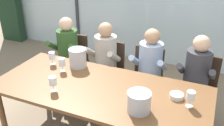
% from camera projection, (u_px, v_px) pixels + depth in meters
% --- Properties ---
extents(ground, '(14.00, 14.00, 0.00)m').
position_uv_depth(ground, '(128.00, 97.00, 4.01)').
color(ground, '#847056').
extents(dining_table, '(2.45, 1.06, 0.75)m').
position_uv_depth(dining_table, '(100.00, 92.00, 2.88)').
color(dining_table, brown).
rests_on(dining_table, ground).
extents(chair_near_curtain, '(0.48, 0.48, 0.89)m').
position_uv_depth(chair_near_curtain, '(73.00, 58.00, 4.08)').
color(chair_near_curtain, '#332319').
rests_on(chair_near_curtain, ground).
extents(chair_left_of_center, '(0.47, 0.47, 0.89)m').
position_uv_depth(chair_left_of_center, '(108.00, 66.00, 3.82)').
color(chair_left_of_center, '#332319').
rests_on(chair_left_of_center, ground).
extents(chair_center, '(0.44, 0.44, 0.89)m').
position_uv_depth(chair_center, '(146.00, 74.00, 3.60)').
color(chair_center, '#332319').
rests_on(chair_center, ground).
extents(chair_right_of_center, '(0.49, 0.49, 0.89)m').
position_uv_depth(chair_right_of_center, '(200.00, 83.00, 3.37)').
color(chair_right_of_center, '#332319').
rests_on(chair_right_of_center, ground).
extents(person_olive_shirt, '(0.49, 0.63, 1.21)m').
position_uv_depth(person_olive_shirt, '(66.00, 51.00, 3.89)').
color(person_olive_shirt, '#2D5123').
rests_on(person_olive_shirt, ground).
extents(person_beige_jumper, '(0.47, 0.62, 1.21)m').
position_uv_depth(person_beige_jumper, '(103.00, 58.00, 3.66)').
color(person_beige_jumper, '#B7AD9E').
rests_on(person_beige_jumper, ground).
extents(person_pale_blue_shirt, '(0.46, 0.61, 1.21)m').
position_uv_depth(person_pale_blue_shirt, '(149.00, 67.00, 3.41)').
color(person_pale_blue_shirt, '#9EB2D1').
rests_on(person_pale_blue_shirt, ground).
extents(person_charcoal_jacket, '(0.47, 0.62, 1.21)m').
position_uv_depth(person_charcoal_jacket, '(196.00, 76.00, 3.19)').
color(person_charcoal_jacket, '#38383D').
rests_on(person_charcoal_jacket, ground).
extents(ice_bucket_primary, '(0.24, 0.24, 0.21)m').
position_uv_depth(ice_bucket_primary, '(139.00, 102.00, 2.42)').
color(ice_bucket_primary, '#B7B7BC').
rests_on(ice_bucket_primary, dining_table).
extents(ice_bucket_secondary, '(0.23, 0.23, 0.25)m').
position_uv_depth(ice_bucket_secondary, '(78.00, 57.00, 3.27)').
color(ice_bucket_secondary, '#B7B7BC').
rests_on(ice_bucket_secondary, dining_table).
extents(tasting_bowl, '(0.14, 0.14, 0.05)m').
position_uv_depth(tasting_bowl, '(177.00, 96.00, 2.66)').
color(tasting_bowl, silver).
rests_on(tasting_bowl, dining_table).
extents(wine_glass_by_left_taster, '(0.08, 0.08, 0.17)m').
position_uv_depth(wine_glass_by_left_taster, '(62.00, 62.00, 3.15)').
color(wine_glass_by_left_taster, silver).
rests_on(wine_glass_by_left_taster, dining_table).
extents(wine_glass_near_bucket, '(0.08, 0.08, 0.17)m').
position_uv_depth(wine_glass_near_bucket, '(52.00, 56.00, 3.33)').
color(wine_glass_near_bucket, silver).
rests_on(wine_glass_near_bucket, dining_table).
extents(wine_glass_center_pour, '(0.08, 0.08, 0.17)m').
position_uv_depth(wine_glass_center_pour, '(53.00, 82.00, 2.74)').
color(wine_glass_center_pour, silver).
rests_on(wine_glass_center_pour, dining_table).
extents(wine_glass_by_right_taster, '(0.08, 0.08, 0.17)m').
position_uv_depth(wine_glass_by_right_taster, '(191.00, 97.00, 2.48)').
color(wine_glass_by_right_taster, silver).
rests_on(wine_glass_by_right_taster, dining_table).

